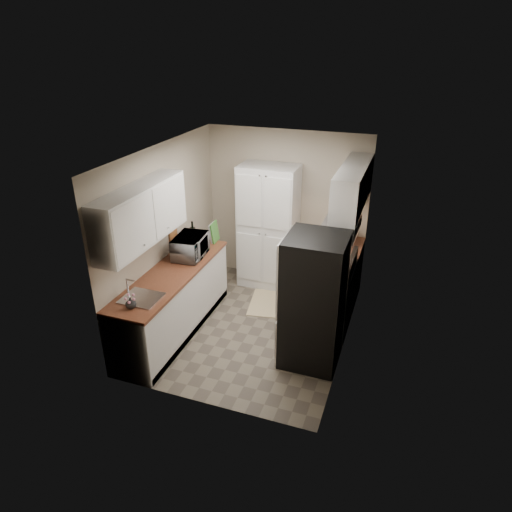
# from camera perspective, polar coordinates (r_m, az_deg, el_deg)

# --- Properties ---
(ground) EXTENTS (3.20, 3.20, 0.00)m
(ground) POSITION_cam_1_polar(r_m,az_deg,el_deg) (6.60, -0.46, -8.80)
(ground) COLOR #665B4C
(ground) RESTS_ON ground
(room_shell) EXTENTS (2.64, 3.24, 2.52)m
(room_shell) POSITION_cam_1_polar(r_m,az_deg,el_deg) (5.83, -0.72, 4.45)
(room_shell) COLOR #BAAE96
(room_shell) RESTS_ON ground
(pantry_cabinet) EXTENTS (0.90, 0.55, 2.00)m
(pantry_cabinet) POSITION_cam_1_polar(r_m,az_deg,el_deg) (7.28, 1.55, 3.62)
(pantry_cabinet) COLOR silver
(pantry_cabinet) RESTS_ON ground
(base_cabinet_left) EXTENTS (0.60, 2.30, 0.88)m
(base_cabinet_left) POSITION_cam_1_polar(r_m,az_deg,el_deg) (6.40, -10.22, -5.80)
(base_cabinet_left) COLOR silver
(base_cabinet_left) RESTS_ON ground
(countertop_left) EXTENTS (0.63, 2.33, 0.04)m
(countertop_left) POSITION_cam_1_polar(r_m,az_deg,el_deg) (6.17, -10.55, -2.16)
(countertop_left) COLOR brown
(countertop_left) RESTS_ON base_cabinet_left
(base_cabinet_right) EXTENTS (0.60, 0.80, 0.88)m
(base_cabinet_right) POSITION_cam_1_polar(r_m,az_deg,el_deg) (7.17, 10.27, -2.15)
(base_cabinet_right) COLOR silver
(base_cabinet_right) RESTS_ON ground
(countertop_right) EXTENTS (0.63, 0.83, 0.04)m
(countertop_right) POSITION_cam_1_polar(r_m,az_deg,el_deg) (6.97, 10.56, 1.20)
(countertop_right) COLOR brown
(countertop_right) RESTS_ON base_cabinet_right
(electric_range) EXTENTS (0.71, 0.78, 1.13)m
(electric_range) POSITION_cam_1_polar(r_m,az_deg,el_deg) (6.46, 8.90, -4.98)
(electric_range) COLOR #B7B7BC
(electric_range) RESTS_ON ground
(refrigerator) EXTENTS (0.70, 0.72, 1.70)m
(refrigerator) POSITION_cam_1_polar(r_m,az_deg,el_deg) (5.60, 7.19, -5.63)
(refrigerator) COLOR #B7B7BC
(refrigerator) RESTS_ON ground
(microwave) EXTENTS (0.44, 0.60, 0.31)m
(microwave) POSITION_cam_1_polar(r_m,az_deg,el_deg) (6.49, -8.22, 1.19)
(microwave) COLOR #B1B1B6
(microwave) RESTS_ON countertop_left
(wine_bottle) EXTENTS (0.08, 0.08, 0.33)m
(wine_bottle) POSITION_cam_1_polar(r_m,az_deg,el_deg) (6.88, -7.91, 2.75)
(wine_bottle) COLOR black
(wine_bottle) RESTS_ON countertop_left
(flower_vase) EXTENTS (0.15, 0.15, 0.13)m
(flower_vase) POSITION_cam_1_polar(r_m,az_deg,el_deg) (5.46, -15.39, -5.66)
(flower_vase) COLOR beige
(flower_vase) RESTS_ON countertop_left
(cutting_board) EXTENTS (0.04, 0.25, 0.31)m
(cutting_board) POSITION_cam_1_polar(r_m,az_deg,el_deg) (6.94, -5.18, 3.00)
(cutting_board) COLOR #418833
(cutting_board) RESTS_ON countertop_left
(toaster_oven) EXTENTS (0.34, 0.40, 0.20)m
(toaster_oven) POSITION_cam_1_polar(r_m,az_deg,el_deg) (7.00, 11.02, 2.35)
(toaster_oven) COLOR #A2A1A6
(toaster_oven) RESTS_ON countertop_right
(fruit_basket) EXTENTS (0.33, 0.33, 0.11)m
(fruit_basket) POSITION_cam_1_polar(r_m,az_deg,el_deg) (6.95, 11.04, 3.62)
(fruit_basket) COLOR #FC5605
(fruit_basket) RESTS_ON toaster_oven
(kitchen_mat) EXTENTS (0.62, 0.87, 0.01)m
(kitchen_mat) POSITION_cam_1_polar(r_m,az_deg,el_deg) (7.13, 1.33, -5.88)
(kitchen_mat) COLOR beige
(kitchen_mat) RESTS_ON ground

